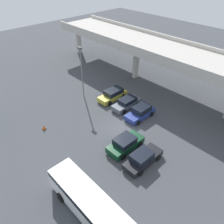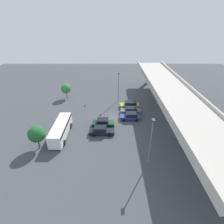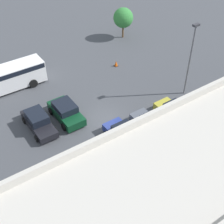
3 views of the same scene
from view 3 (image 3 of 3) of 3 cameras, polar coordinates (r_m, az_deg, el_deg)
name	(u,v)px [view 3 (image 3 of 3)]	position (r m, az deg, el deg)	size (l,w,h in m)	color
ground_plane	(103,119)	(30.18, -1.62, -1.37)	(107.62, 107.62, 0.00)	#424449
highway_overpass	(211,153)	(19.68, 17.63, -7.12)	(51.33, 7.99, 7.34)	#BCB7AD
parked_car_0	(177,114)	(30.27, 11.81, -0.34)	(2.10, 4.70, 1.58)	gold
parked_car_1	(152,126)	(28.68, 7.40, -2.57)	(2.02, 4.66, 1.46)	#515660
parked_car_2	(125,136)	(27.48, 2.39, -4.35)	(2.13, 4.40, 1.63)	navy
parked_car_3	(66,112)	(30.19, -8.44, 0.07)	(2.21, 4.45, 1.64)	#0C381E
parked_car_4	(38,122)	(29.66, -13.33, -1.72)	(2.04, 4.71, 1.57)	black
shuttle_bus	(3,78)	(34.99, -19.35, 5.85)	(8.92, 2.61, 2.59)	white
lamp_post_near_aisle	(191,55)	(31.94, 14.19, 10.05)	(0.70, 0.35, 7.83)	slate
tree_front_left	(123,18)	(43.49, 2.06, 16.83)	(2.67, 2.67, 4.15)	brown
traffic_cone	(116,64)	(37.86, 0.75, 8.83)	(0.44, 0.44, 0.70)	black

